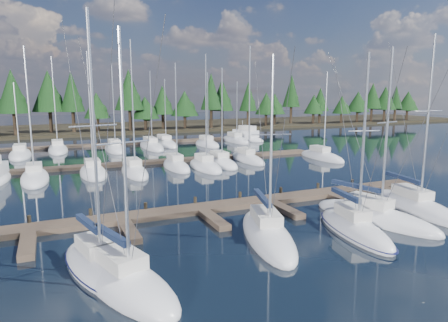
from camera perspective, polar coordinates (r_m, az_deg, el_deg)
name	(u,v)px	position (r m, az deg, el deg)	size (l,w,h in m)	color
ground	(160,180)	(42.54, -9.14, -2.72)	(260.00, 260.00, 0.00)	black
far_shore	(96,129)	(101.14, -17.88, 4.41)	(220.00, 30.00, 0.60)	black
main_dock	(203,211)	(30.81, -3.09, -7.12)	(44.00, 6.13, 0.90)	brown
back_docks	(126,152)	(61.36, -13.82, 1.19)	(50.00, 21.80, 0.40)	brown
front_sailboat_1	(99,266)	(22.38, -17.46, -14.11)	(4.42, 8.35, 13.82)	silver
front_sailboat_2	(125,282)	(20.44, -13.91, -16.38)	(5.20, 8.82, 12.73)	silver
front_sailboat_3	(267,234)	(25.91, 6.21, -10.36)	(5.22, 9.92, 12.16)	silver
front_sailboat_4	(354,229)	(28.03, 18.14, -9.21)	(4.02, 8.73, 12.37)	silver
front_sailboat_5	(374,217)	(31.13, 20.63, -7.44)	(5.06, 10.24, 12.96)	silver
front_sailboat_6	(415,206)	(35.03, 25.63, -5.87)	(4.30, 10.29, 14.15)	silver
back_sailboat_rows	(135,156)	(57.13, -12.63, 0.67)	(46.28, 32.91, 16.06)	silver
motor_yacht_right	(246,137)	(76.48, 3.12, 3.38)	(5.47, 9.65, 4.58)	silver
tree_line	(83,99)	(90.77, -19.50, 8.30)	(184.84, 12.11, 14.49)	black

